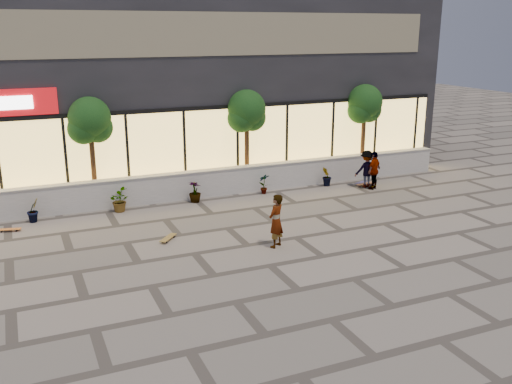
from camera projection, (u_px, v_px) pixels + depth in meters
name	position (u px, v px, depth m)	size (l,w,h in m)	color
ground	(270.00, 266.00, 15.49)	(80.00, 80.00, 0.00)	gray
planter_wall	(193.00, 185.00, 21.52)	(22.00, 0.42, 1.04)	silver
retail_building	(154.00, 74.00, 25.33)	(24.00, 9.17, 8.50)	black
shrub_b	(33.00, 210.00, 18.90)	(0.45, 0.36, 0.81)	#133C17
shrub_c	(118.00, 200.00, 19.97)	(0.73, 0.63, 0.81)	#133C17
shrub_d	(195.00, 192.00, 21.03)	(0.45, 0.45, 0.81)	#133C17
shrub_e	(264.00, 184.00, 22.10)	(0.43, 0.29, 0.81)	#133C17
shrub_f	(327.00, 177.00, 23.17)	(0.45, 0.36, 0.81)	#133C17
tree_midwest	(90.00, 123.00, 20.13)	(1.60, 1.50, 3.92)	#4D291B
tree_mideast	(247.00, 113.00, 22.41)	(1.60, 1.50, 3.92)	#4D291B
tree_east	(365.00, 106.00, 24.51)	(1.60, 1.50, 3.92)	#4D291B
skater_center	(276.00, 221.00, 16.62)	(0.59, 0.38, 1.61)	white
skater_right_near	(374.00, 170.00, 22.65)	(0.90, 0.37, 1.54)	white
skater_right_far	(367.00, 169.00, 22.86)	(0.98, 0.57, 1.52)	maroon
skateboard_center	(168.00, 238.00, 17.32)	(0.68, 0.73, 0.10)	olive
skateboard_left	(9.00, 229.00, 18.07)	(0.74, 0.35, 0.09)	orange
skateboard_right_near	(366.00, 184.00, 23.30)	(0.87, 0.33, 0.10)	#9B5932
skateboard_right_far	(361.00, 182.00, 23.56)	(0.72, 0.42, 0.08)	#4E4885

